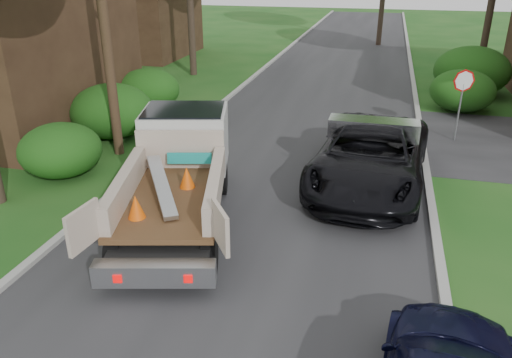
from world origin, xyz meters
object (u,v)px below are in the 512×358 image
object	(u,v)px
stop_sign	(462,90)
black_pickup	(371,156)
flatbed_truck	(180,162)
house_left_far	(131,6)

from	to	relation	value
stop_sign	black_pickup	size ratio (longest dim) A/B	0.40
stop_sign	black_pickup	bearing A→B (deg)	-121.26
flatbed_truck	house_left_far	bearing A→B (deg)	105.35
flatbed_truck	black_pickup	world-z (taller)	flatbed_truck
house_left_far	black_pickup	xyz separation A→B (m)	(15.97, -17.50, -2.19)
flatbed_truck	black_pickup	size ratio (longest dim) A/B	1.03
stop_sign	flatbed_truck	size ratio (longest dim) A/B	0.39
stop_sign	black_pickup	xyz separation A→B (m)	(-2.73, -4.50, -0.91)
stop_sign	flatbed_truck	distance (m)	10.14
black_pickup	stop_sign	bearing A→B (deg)	63.64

